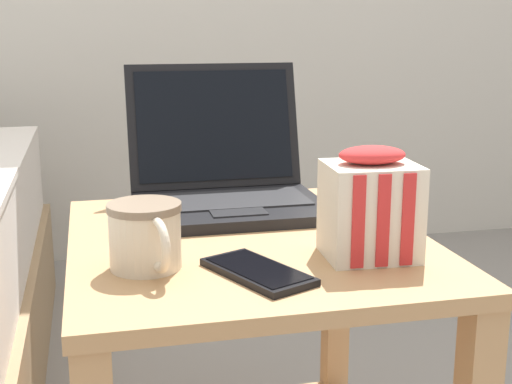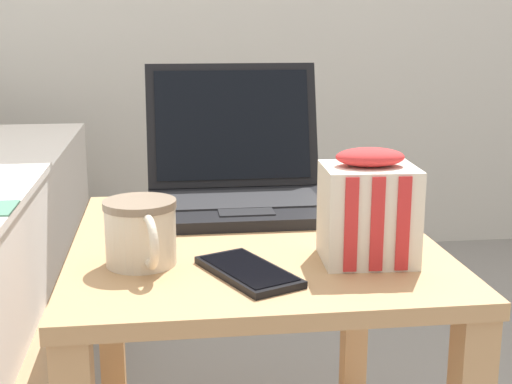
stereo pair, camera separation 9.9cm
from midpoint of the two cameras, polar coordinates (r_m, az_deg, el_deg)
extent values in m
cube|color=tan|center=(1.06, -3.23, -4.31)|extent=(0.52, 0.57, 0.02)
cube|color=tan|center=(1.39, -14.83, -12.37)|extent=(0.04, 0.04, 0.52)
cube|color=tan|center=(1.44, 4.38, -10.87)|extent=(0.04, 0.04, 0.52)
cube|color=black|center=(1.19, -4.28, -1.32)|extent=(0.31, 0.23, 0.02)
cube|color=#232326|center=(1.20, -4.42, -0.63)|extent=(0.27, 0.13, 0.00)
cube|color=#232326|center=(1.12, -3.77, -1.63)|extent=(0.09, 0.05, 0.00)
cube|color=black|center=(1.31, -5.40, 5.30)|extent=(0.31, 0.07, 0.22)
cube|color=black|center=(1.30, -5.37, 5.34)|extent=(0.28, 0.06, 0.19)
cube|color=blue|center=(1.31, -4.46, 4.27)|extent=(0.03, 0.01, 0.04)
cube|color=blue|center=(1.30, -8.65, 4.48)|extent=(0.05, 0.01, 0.04)
cylinder|color=beige|center=(0.93, -11.89, -3.49)|extent=(0.09, 0.09, 0.09)
cylinder|color=#7F6B56|center=(0.92, -12.00, -1.22)|extent=(0.10, 0.10, 0.01)
cylinder|color=black|center=(0.93, -11.98, -1.76)|extent=(0.08, 0.08, 0.01)
torus|color=beige|center=(0.89, -11.03, -4.25)|extent=(0.03, 0.07, 0.07)
cube|color=silver|center=(0.96, 6.21, -1.54)|extent=(0.13, 0.11, 0.13)
cube|color=red|center=(0.90, 5.10, -2.48)|extent=(0.02, 0.00, 0.12)
cube|color=red|center=(0.91, 7.12, -2.37)|extent=(0.02, 0.00, 0.12)
cube|color=red|center=(0.92, 9.09, -2.26)|extent=(0.02, 0.00, 0.12)
ellipsoid|color=red|center=(0.94, 6.33, 2.94)|extent=(0.09, 0.07, 0.02)
cube|color=black|center=(0.90, -3.03, -6.46)|extent=(0.13, 0.17, 0.01)
cube|color=black|center=(0.90, -3.03, -6.15)|extent=(0.12, 0.15, 0.00)
camera|label=1|loc=(0.05, -92.86, -0.68)|focal=50.00mm
camera|label=2|loc=(0.05, 87.14, 0.68)|focal=50.00mm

